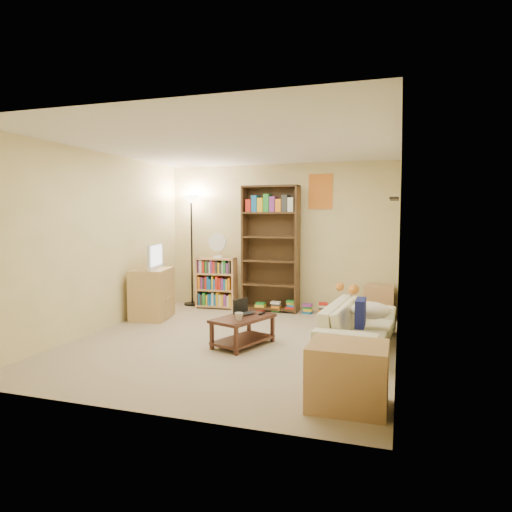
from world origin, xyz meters
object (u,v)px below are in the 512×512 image
object	(u,v)px
sofa	(359,325)
laptop	(248,314)
television	(151,257)
tall_bookshelf	(271,245)
coffee_table	(243,328)
side_table	(379,302)
end_cabinet	(348,376)
mug	(239,317)
tv_stand	(152,294)
short_bookshelf	(216,283)
floor_lamp	(191,218)
desk_fan	(218,245)
tabby_cat	(351,289)

from	to	relation	value
sofa	laptop	world-z (taller)	sofa
laptop	sofa	bearing A→B (deg)	-52.06
television	tall_bookshelf	size ratio (longest dim) A/B	0.32
television	tall_bookshelf	world-z (taller)	tall_bookshelf
sofa	coffee_table	size ratio (longest dim) A/B	2.03
sofa	side_table	distance (m)	1.73
television	side_table	world-z (taller)	television
television	end_cabinet	xyz separation A→B (m)	(3.32, -2.49, -0.71)
sofa	end_cabinet	distance (m)	1.86
tall_bookshelf	side_table	world-z (taller)	tall_bookshelf
mug	television	bearing A→B (deg)	147.25
laptop	tv_stand	size ratio (longest dim) A/B	0.46
short_bookshelf	tall_bookshelf	bearing A→B (deg)	-1.10
laptop	tv_stand	xyz separation A→B (m)	(-1.91, 0.92, 0.02)
floor_lamp	desk_fan	bearing A→B (deg)	-16.51
tv_stand	tabby_cat	bearing A→B (deg)	-9.46
tv_stand	sofa	bearing A→B (deg)	-22.07
tabby_cat	tall_bookshelf	xyz separation A→B (m)	(-1.45, 1.01, 0.52)
tabby_cat	desk_fan	world-z (taller)	desk_fan
television	floor_lamp	size ratio (longest dim) A/B	0.34
coffee_table	laptop	size ratio (longest dim) A/B	2.55
tv_stand	floor_lamp	bearing A→B (deg)	72.52
end_cabinet	short_bookshelf	bearing A→B (deg)	126.97
side_table	laptop	bearing A→B (deg)	-126.82
television	side_table	distance (m)	3.66
laptop	television	world-z (taller)	television
side_table	end_cabinet	xyz separation A→B (m)	(-0.10, -3.59, 0.01)
sofa	television	world-z (taller)	television
coffee_table	desk_fan	distance (m)	2.51
laptop	mug	xyz separation A→B (m)	(-0.01, -0.30, 0.04)
tv_stand	floor_lamp	distance (m)	1.68
laptop	television	xyz separation A→B (m)	(-1.91, 0.92, 0.60)
mug	tv_stand	bearing A→B (deg)	147.25
tv_stand	tall_bookshelf	world-z (taller)	tall_bookshelf
coffee_table	mug	size ratio (longest dim) A/B	6.80
coffee_table	television	xyz separation A→B (m)	(-1.88, 1.02, 0.75)
television	short_bookshelf	bearing A→B (deg)	-43.10
laptop	tall_bookshelf	world-z (taller)	tall_bookshelf
desk_fan	short_bookshelf	bearing A→B (deg)	138.10
desk_fan	end_cabinet	bearing A→B (deg)	-53.19
laptop	end_cabinet	size ratio (longest dim) A/B	0.55
coffee_table	desk_fan	xyz separation A→B (m)	(-1.17, 2.03, 0.89)
mug	floor_lamp	size ratio (longest dim) A/B	0.07
sofa	side_table	bearing A→B (deg)	-0.39
television	desk_fan	size ratio (longest dim) A/B	1.55
short_bookshelf	end_cabinet	size ratio (longest dim) A/B	1.35
sofa	television	bearing A→B (deg)	84.38
sofa	mug	bearing A→B (deg)	118.91
tabby_cat	side_table	size ratio (longest dim) A/B	0.81
tabby_cat	end_cabinet	bearing A→B (deg)	-84.65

